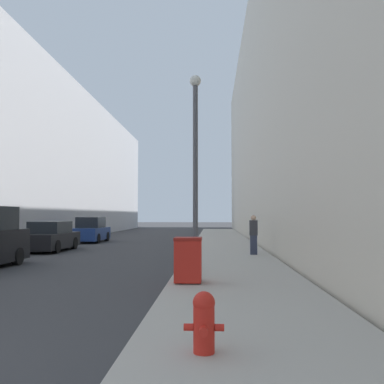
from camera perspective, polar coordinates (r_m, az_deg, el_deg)
sidewalk_right at (r=21.82m, az=4.63°, el=-7.74°), size 3.68×60.00×0.13m
building_right_stone at (r=31.74m, az=18.78°, el=9.87°), size 12.00×60.00×17.71m
fire_hydrant at (r=5.62m, az=1.60°, el=-16.75°), size 0.51×0.40×0.77m
trash_bin at (r=11.05m, az=-0.52°, el=-8.97°), size 0.70×0.71×1.15m
lamppost at (r=13.98m, az=0.45°, el=3.84°), size 0.38×0.38×6.33m
parked_sedan_near at (r=23.11m, az=-18.37°, el=-5.76°), size 1.84×4.35×1.51m
parked_sedan_far at (r=29.75m, az=-13.33°, el=-5.05°), size 1.80×4.03×1.69m
pedestrian_on_sidewalk at (r=18.89m, az=8.21°, el=-5.65°), size 0.35×0.22×1.71m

